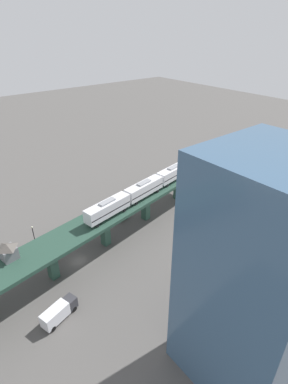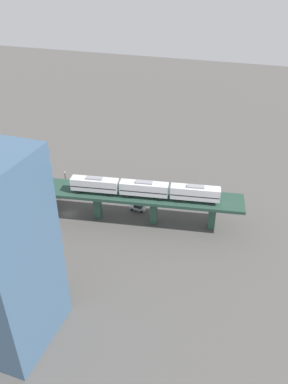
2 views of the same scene
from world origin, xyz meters
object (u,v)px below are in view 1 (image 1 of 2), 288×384
object	(u,v)px
subway_train	(144,188)
street_car_silver	(121,216)
office_tower	(256,280)
delivery_truck	(59,312)
signal_hut	(8,251)
street_lamp	(34,236)
street_car_red	(44,251)

from	to	relation	value
subway_train	street_car_silver	size ratio (longest dim) A/B	8.33
office_tower	delivery_truck	bearing A→B (deg)	36.60
signal_hut	delivery_truck	xyz separation A→B (m)	(-11.72, -3.63, -8.54)
street_car_silver	delivery_truck	distance (m)	33.76
signal_hut	office_tower	xyz separation A→B (m)	(-37.10, -22.47, 7.70)
subway_train	office_tower	size ratio (longest dim) A/B	1.03
delivery_truck	street_lamp	size ratio (longest dim) A/B	1.09
subway_train	street_car_red	world-z (taller)	subway_train
street_car_red	street_car_silver	bearing A→B (deg)	-88.62
signal_hut	street_lamp	size ratio (longest dim) A/B	0.54
signal_hut	street_lamp	bearing A→B (deg)	-37.71
subway_train	signal_hut	distance (m)	34.89
street_lamp	office_tower	distance (m)	51.24
delivery_truck	street_lamp	bearing A→B (deg)	-10.63
street_lamp	signal_hut	bearing A→B (deg)	142.29
subway_train	street_lamp	world-z (taller)	subway_train
street_lamp	office_tower	bearing A→B (deg)	-162.56
street_lamp	street_car_red	bearing A→B (deg)	-162.38
street_car_silver	delivery_truck	bearing A→B (deg)	125.58
subway_train	delivery_truck	distance (m)	35.36
office_tower	street_car_red	bearing A→B (deg)	17.43
street_car_silver	subway_train	bearing A→B (deg)	-147.09
street_car_silver	street_lamp	size ratio (longest dim) A/B	0.64
signal_hut	office_tower	bearing A→B (deg)	-148.79
subway_train	street_lamp	size ratio (longest dim) A/B	5.35
signal_hut	delivery_truck	size ratio (longest dim) A/B	0.49
delivery_truck	street_car_red	bearing A→B (deg)	-14.35
office_tower	street_car_silver	bearing A→B (deg)	-10.81
street_car_silver	signal_hut	bearing A→B (deg)	104.29
street_car_silver	delivery_truck	world-z (taller)	delivery_truck
subway_train	office_tower	xyz separation A→B (m)	(-39.23, 12.34, 6.96)
subway_train	street_lamp	xyz separation A→B (m)	(7.82, 27.12, -6.93)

